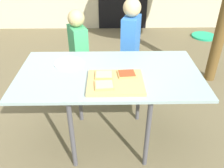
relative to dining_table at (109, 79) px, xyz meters
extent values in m
plane|color=brown|center=(0.00, 0.00, -0.63)|extent=(16.00, 16.00, 0.00)
cube|color=#93ADA9|center=(0.00, 0.00, 0.05)|extent=(1.36, 0.73, 0.02)
cylinder|color=#4C4C51|center=(-0.28, -0.28, -0.30)|extent=(0.04, 0.04, 0.67)
cylinder|color=#4C4C51|center=(0.28, -0.28, -0.30)|extent=(0.04, 0.04, 0.67)
cylinder|color=#4C4C51|center=(-0.28, 0.28, -0.30)|extent=(0.04, 0.04, 0.67)
cylinder|color=#4C4C51|center=(0.28, 0.28, -0.30)|extent=(0.04, 0.04, 0.67)
cube|color=tan|center=(0.04, -0.16, 0.07)|extent=(0.38, 0.32, 0.02)
cube|color=#E2AA5A|center=(-0.04, -0.09, 0.09)|extent=(0.12, 0.11, 0.01)
cube|color=#F1D38C|center=(-0.04, -0.09, 0.10)|extent=(0.11, 0.10, 0.00)
cube|color=#E2AA5A|center=(-0.04, -0.22, 0.09)|extent=(0.13, 0.12, 0.01)
cube|color=#F1D38C|center=(-0.04, -0.22, 0.10)|extent=(0.12, 0.11, 0.00)
cube|color=#E2AA5A|center=(0.12, -0.08, 0.09)|extent=(0.13, 0.12, 0.01)
cube|color=#C6401D|center=(0.12, -0.08, 0.10)|extent=(0.12, 0.11, 0.00)
cylinder|color=white|center=(-0.32, 0.14, 0.06)|extent=(0.23, 0.23, 0.01)
cylinder|color=#3C3C5F|center=(-0.33, 0.76, -0.42)|extent=(0.09, 0.09, 0.43)
cylinder|color=#3C3C5F|center=(-0.28, 0.63, -0.42)|extent=(0.09, 0.09, 0.43)
cube|color=#3FA566|center=(-0.31, 0.69, -0.02)|extent=(0.22, 0.28, 0.37)
sphere|color=tan|center=(-0.31, 0.69, 0.25)|extent=(0.16, 0.16, 0.16)
cylinder|color=#3F4F46|center=(0.24, 0.71, -0.38)|extent=(0.09, 0.09, 0.50)
cylinder|color=#3F4F46|center=(0.19, 0.57, -0.38)|extent=(0.09, 0.09, 0.50)
cube|color=blue|center=(0.21, 0.64, 0.07)|extent=(0.21, 0.27, 0.41)
sphere|color=#D8B87F|center=(0.21, 0.64, 0.36)|extent=(0.17, 0.17, 0.17)
cylinder|color=#1FAA76|center=(1.70, 2.44, -0.62)|extent=(0.42, 0.42, 0.03)
camera|label=1|loc=(-0.01, -1.54, 0.94)|focal=38.17mm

